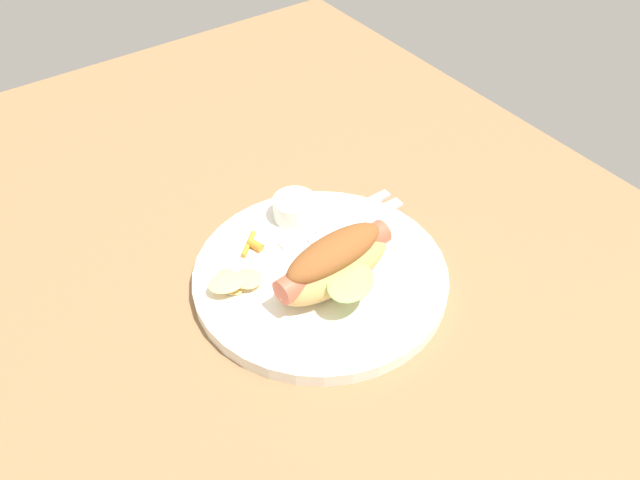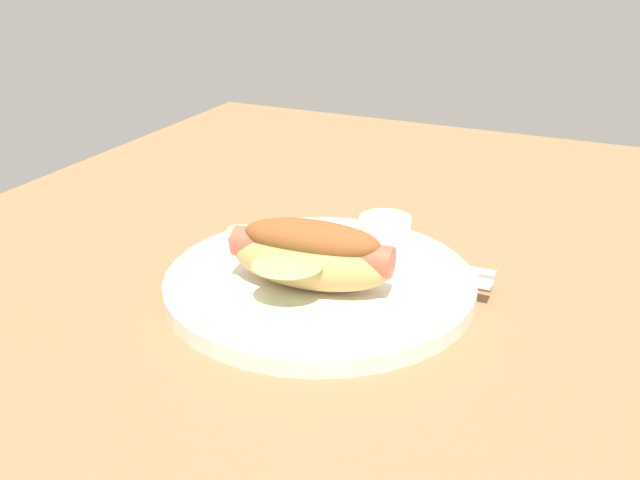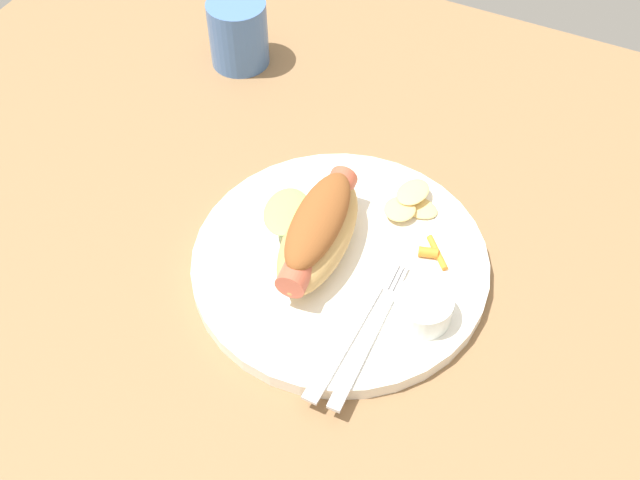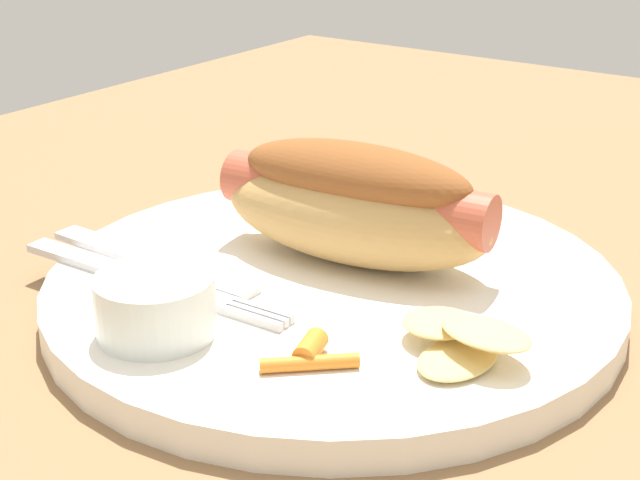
{
  "view_description": "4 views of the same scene",
  "coord_description": "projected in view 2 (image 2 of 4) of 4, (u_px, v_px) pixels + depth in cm",
  "views": [
    {
      "loc": [
        -45.07,
        28.9,
        55.68
      ],
      "look_at": [
        -1.07,
        -2.23,
        5.66
      ],
      "focal_mm": 38.65,
      "sensor_mm": 36.0,
      "label": 1
    },
    {
      "loc": [
        -55.35,
        -26.44,
        31.1
      ],
      "look_at": [
        -0.62,
        -1.38,
        4.56
      ],
      "focal_mm": 40.79,
      "sensor_mm": 36.0,
      "label": 2
    },
    {
      "loc": [
        16.25,
        -42.95,
        58.73
      ],
      "look_at": [
        -3.61,
        -2.28,
        3.69
      ],
      "focal_mm": 43.16,
      "sensor_mm": 36.0,
      "label": 3
    },
    {
      "loc": [
        33.23,
        21.79,
        21.06
      ],
      "look_at": [
        -1.02,
        -2.16,
        3.61
      ],
      "focal_mm": 53.07,
      "sensor_mm": 36.0,
      "label": 4
    }
  ],
  "objects": [
    {
      "name": "knife",
      "position": [
        421.0,
        271.0,
        0.66
      ],
      "size": [
        1.69,
        13.21,
        0.36
      ],
      "primitive_type": "cube",
      "rotation": [
        0.0,
        0.0,
        1.55
      ],
      "color": "silver",
      "rests_on": "plate"
    },
    {
      "name": "fork",
      "position": [
        413.0,
        261.0,
        0.68
      ],
      "size": [
        1.61,
        16.15,
        0.4
      ],
      "rotation": [
        0.0,
        0.0,
        1.6
      ],
      "color": "silver",
      "rests_on": "plate"
    },
    {
      "name": "hot_dog",
      "position": [
        311.0,
        254.0,
        0.63
      ],
      "size": [
        10.4,
        14.97,
        6.08
      ],
      "rotation": [
        0.0,
        0.0,
        1.67
      ],
      "color": "tan",
      "rests_on": "plate"
    },
    {
      "name": "ground_plane",
      "position": [
        309.0,
        288.0,
        0.69
      ],
      "size": [
        120.0,
        90.0,
        1.8
      ],
      "primitive_type": "cube",
      "color": "olive"
    },
    {
      "name": "chips_pile",
      "position": [
        254.0,
        237.0,
        0.72
      ],
      "size": [
        5.08,
        6.23,
        1.6
      ],
      "color": "#E8C471",
      "rests_on": "plate"
    },
    {
      "name": "carrot_garnish",
      "position": [
        315.0,
        233.0,
        0.74
      ],
      "size": [
        3.34,
        3.4,
        0.99
      ],
      "color": "orange",
      "rests_on": "plate"
    },
    {
      "name": "sauce_ramekin",
      "position": [
        385.0,
        230.0,
        0.72
      ],
      "size": [
        5.18,
        5.18,
        2.67
      ],
      "primitive_type": "cylinder",
      "color": "white",
      "rests_on": "plate"
    },
    {
      "name": "plate",
      "position": [
        320.0,
        283.0,
        0.66
      ],
      "size": [
        28.17,
        28.17,
        1.6
      ],
      "primitive_type": "cylinder",
      "color": "white",
      "rests_on": "ground_plane"
    }
  ]
}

